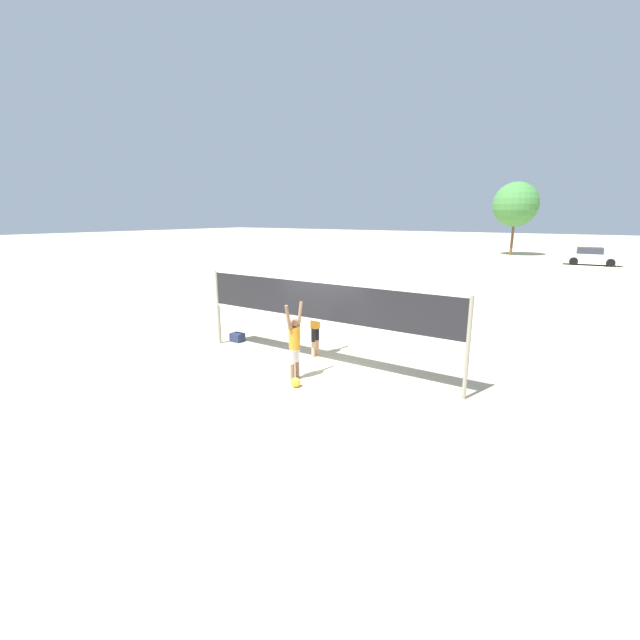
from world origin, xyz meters
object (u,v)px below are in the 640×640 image
at_px(parked_car_near, 591,257).
at_px(volleyball, 295,382).
at_px(volleyball_net, 320,305).
at_px(player_spiker, 294,340).
at_px(player_blocker, 315,320).
at_px(gear_bag, 237,337).
at_px(tree_left_cluster, 516,204).

bearing_deg(parked_car_near, volleyball, -102.39).
xyz_separation_m(volleyball_net, player_spiker, (0.02, -1.15, -0.67)).
height_order(player_spiker, player_blocker, player_blocker).
distance_m(player_blocker, gear_bag, 3.11).
bearing_deg(player_spiker, gear_bag, 65.74).
bearing_deg(volleyball_net, tree_left_cluster, 93.35).
height_order(volleyball_net, player_spiker, volleyball_net).
bearing_deg(player_spiker, parked_car_near, -8.35).
xyz_separation_m(player_spiker, volleyball, (0.31, -0.39, -0.90)).
bearing_deg(gear_bag, player_spiker, -24.26).
xyz_separation_m(volleyball_net, tree_left_cluster, (-2.27, 38.91, 3.39)).
height_order(player_blocker, tree_left_cluster, tree_left_cluster).
bearing_deg(player_spiker, volleyball, -141.55).
xyz_separation_m(gear_bag, tree_left_cluster, (1.27, 38.46, 4.94)).
height_order(volleyball, gear_bag, gear_bag).
distance_m(player_spiker, parked_car_near, 34.39).
bearing_deg(parked_car_near, tree_left_cluster, 135.71).
height_order(volleyball, tree_left_cluster, tree_left_cluster).
height_order(player_blocker, gear_bag, player_blocker).
xyz_separation_m(player_blocker, gear_bag, (-2.95, -0.19, -0.95)).
height_order(volleyball_net, tree_left_cluster, tree_left_cluster).
bearing_deg(parked_car_near, player_spiker, -102.99).
relative_size(volleyball_net, player_blocker, 3.78).
height_order(volleyball_net, volleyball, volleyball_net).
relative_size(volleyball, parked_car_near, 0.05).
distance_m(parked_car_near, tree_left_cluster, 10.45).
height_order(volleyball_net, parked_car_near, volleyball_net).
bearing_deg(volleyball, tree_left_cluster, 93.68).
height_order(player_spiker, gear_bag, player_spiker).
relative_size(gear_bag, tree_left_cluster, 0.05).
bearing_deg(tree_left_cluster, player_blocker, -87.48).
bearing_deg(player_spiker, player_blocker, 18.80).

